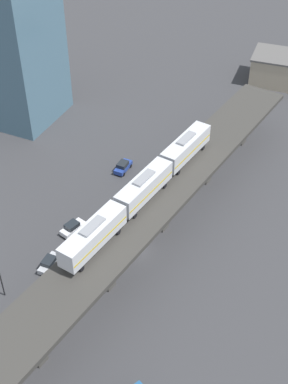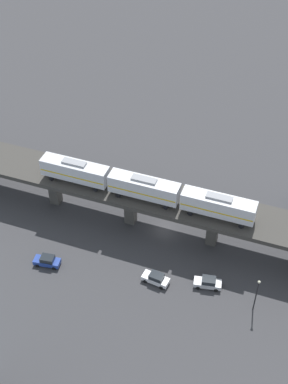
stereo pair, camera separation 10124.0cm
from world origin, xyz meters
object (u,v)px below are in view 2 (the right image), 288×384
Objects in this scene: street_car_blue at (47,261)px; street_lamp at (257,293)px; street_car_silver at (208,283)px; street_car_white at (156,278)px; subway_train at (144,187)px.

street_lamp is at bearing -94.25° from street_car_blue.
street_car_silver is 0.94× the size of street_car_white.
street_car_blue is 34.25m from street_lamp.
subway_train reaches higher than street_car_white.
street_car_blue is (-0.59, 26.65, 0.00)m from street_car_silver.
street_car_white is at bearing 81.49° from street_lamp.
street_car_white is (-11.00, -4.09, -9.31)m from subway_train.
subway_train is at bearing 50.49° from street_car_silver.
subway_train is 8.35× the size of street_car_silver.
street_car_white is (-0.78, 8.30, 0.00)m from street_car_silver.
street_car_white is 16.15m from street_lamp.
subway_train is at bearing 20.38° from street_car_white.
street_car_white is 0.68× the size of street_lamp.
subway_train is 5.36× the size of street_lamp.
street_car_silver and street_car_white have the same top height.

